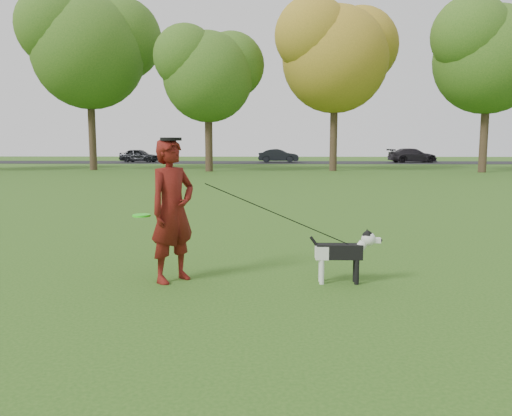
{
  "coord_description": "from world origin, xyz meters",
  "views": [
    {
      "loc": [
        -0.0,
        -6.27,
        1.81
      ],
      "look_at": [
        -0.21,
        0.28,
        0.95
      ],
      "focal_mm": 35.0,
      "sensor_mm": 36.0,
      "label": 1
    }
  ],
  "objects_px": {
    "man": "(172,211)",
    "dog": "(345,250)",
    "car_left": "(139,156)",
    "car_right": "(413,155)",
    "car_mid": "(279,156)"
  },
  "relations": [
    {
      "from": "man",
      "to": "dog",
      "type": "relative_size",
      "value": 2.0
    },
    {
      "from": "car_left",
      "to": "dog",
      "type": "bearing_deg",
      "value": -151.48
    },
    {
      "from": "dog",
      "to": "car_left",
      "type": "bearing_deg",
      "value": 108.4
    },
    {
      "from": "car_left",
      "to": "car_right",
      "type": "distance_m",
      "value": 25.24
    },
    {
      "from": "man",
      "to": "car_left",
      "type": "distance_m",
      "value": 41.41
    },
    {
      "from": "dog",
      "to": "car_right",
      "type": "relative_size",
      "value": 0.21
    },
    {
      "from": "dog",
      "to": "car_mid",
      "type": "relative_size",
      "value": 0.25
    },
    {
      "from": "car_mid",
      "to": "car_right",
      "type": "relative_size",
      "value": 0.83
    },
    {
      "from": "car_left",
      "to": "car_right",
      "type": "bearing_deg",
      "value": -79.88
    },
    {
      "from": "car_right",
      "to": "man",
      "type": "bearing_deg",
      "value": 152.36
    },
    {
      "from": "man",
      "to": "car_mid",
      "type": "distance_m",
      "value": 39.95
    },
    {
      "from": "car_left",
      "to": "car_right",
      "type": "relative_size",
      "value": 0.82
    },
    {
      "from": "car_mid",
      "to": "car_right",
      "type": "bearing_deg",
      "value": -86.03
    },
    {
      "from": "man",
      "to": "car_right",
      "type": "relative_size",
      "value": 0.42
    },
    {
      "from": "man",
      "to": "dog",
      "type": "xyz_separation_m",
      "value": [
        2.23,
        -0.04,
        -0.5
      ]
    }
  ]
}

